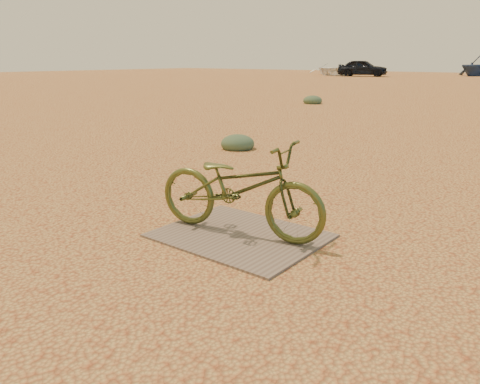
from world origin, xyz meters
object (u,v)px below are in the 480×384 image
Objects in this scene: bicycle at (239,188)px; boat_near_left at (333,69)px; car at (363,68)px; boat_far_left at (477,65)px; plywood_board at (240,236)px.

bicycle is 46.89m from boat_near_left.
bicycle is 44.42m from car.
bicycle is 49.31m from boat_far_left.
boat_far_left is at bearing -62.26° from car.
boat_near_left is (-20.80, 42.03, 0.11)m from bicycle.
boat_far_left reaches higher than boat_near_left.
boat_near_left is at bearing 15.97° from bicycle.
car is 3.85m from boat_near_left.
plywood_board is at bearing -170.92° from car.
plywood_board is at bearing -50.86° from boat_far_left.
boat_near_left is at bearing 116.35° from plywood_board.
car reaches higher than boat_near_left.
plywood_board is at bearing -108.08° from boat_near_left.
car is (-17.13, 41.03, 0.79)m from plywood_board.
car is (-17.10, 41.00, 0.31)m from bicycle.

